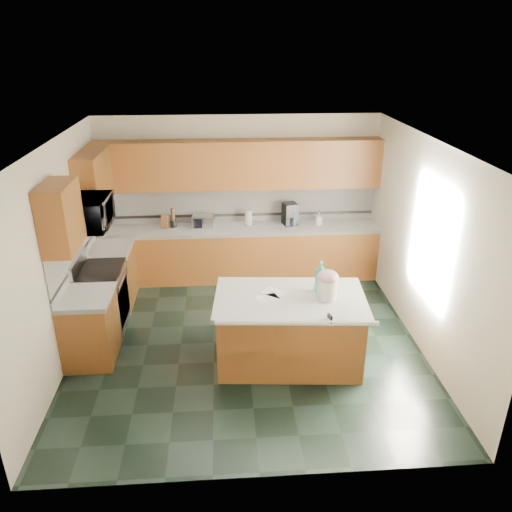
{
  "coord_description": "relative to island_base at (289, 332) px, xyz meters",
  "views": [
    {
      "loc": [
        -0.28,
        -5.76,
        3.84
      ],
      "look_at": [
        0.15,
        0.35,
        1.12
      ],
      "focal_mm": 35.0,
      "sensor_mm": 36.0,
      "label": 1
    }
  ],
  "objects": [
    {
      "name": "paper_towel_base",
      "position": [
        -0.36,
        2.57,
        0.5
      ],
      "size": [
        0.17,
        0.17,
        0.01
      ],
      "primitive_type": "cylinder",
      "color": "#B7B7BC",
      "rests_on": "back_countertop"
    },
    {
      "name": "toaster_oven_door",
      "position": [
        -1.12,
        2.4,
        0.59
      ],
      "size": [
        0.31,
        0.01,
        0.16
      ],
      "primitive_type": "cube",
      "color": "black",
      "rests_on": "toaster_oven"
    },
    {
      "name": "treat_jar_lid",
      "position": [
        0.44,
        -0.05,
        0.78
      ],
      "size": [
        0.26,
        0.26,
        0.16
      ],
      "primitive_type": "ellipsoid",
      "color": "#D2959F",
      "rests_on": "treat_jar"
    },
    {
      "name": "left_accent_band",
      "position": [
        -2.79,
        1.02,
        0.61
      ],
      "size": [
        0.01,
        2.3,
        0.05
      ],
      "primitive_type": "cube",
      "color": "black",
      "rests_on": "wall_left"
    },
    {
      "name": "treat_jar_knob_end_r",
      "position": [
        0.48,
        -0.05,
        0.83
      ],
      "size": [
        0.05,
        0.05,
        0.05
      ],
      "primitive_type": "sphere",
      "color": "tan",
      "rests_on": "treat_jar_lid"
    },
    {
      "name": "island_base",
      "position": [
        0.0,
        0.0,
        0.0
      ],
      "size": [
        1.81,
        1.13,
        0.86
      ],
      "primitive_type": "cube",
      "rotation": [
        0.0,
        0.0,
        -0.08
      ],
      "color": "#41280F",
      "rests_on": "ground"
    },
    {
      "name": "microwave",
      "position": [
        -2.51,
        0.97,
        1.3
      ],
      "size": [
        0.5,
        0.73,
        0.41
      ],
      "primitive_type": "imported",
      "rotation": [
        0.0,
        0.0,
        1.57
      ],
      "color": "#B7B7BC",
      "rests_on": "wall_left"
    },
    {
      "name": "soap_bottle_back",
      "position": [
        0.82,
        2.52,
        0.6
      ],
      "size": [
        0.11,
        0.11,
        0.22
      ],
      "primitive_type": "imported",
      "rotation": [
        0.0,
        0.0,
        0.12
      ],
      "color": "white",
      "rests_on": "back_countertop"
    },
    {
      "name": "back_upper_cab",
      "position": [
        -0.51,
        2.6,
        1.51
      ],
      "size": [
        4.6,
        0.33,
        0.78
      ],
      "primitive_type": "cube",
      "color": "#41280F",
      "rests_on": "wall_back"
    },
    {
      "name": "range_body",
      "position": [
        -2.51,
        0.97,
        0.01
      ],
      "size": [
        0.6,
        0.76,
        0.88
      ],
      "primitive_type": "cube",
      "color": "#B7B7BC",
      "rests_on": "ground"
    },
    {
      "name": "back_countertop",
      "position": [
        -0.51,
        2.47,
        0.46
      ],
      "size": [
        4.6,
        0.64,
        0.06
      ],
      "primitive_type": "cube",
      "color": "silver",
      "rests_on": "back_base_cab"
    },
    {
      "name": "back_backsplash",
      "position": [
        -0.51,
        2.75,
        0.81
      ],
      "size": [
        4.6,
        0.02,
        0.63
      ],
      "primitive_type": "cube",
      "color": "silver",
      "rests_on": "back_countertop"
    },
    {
      "name": "water_jug_neck",
      "position": [
        0.38,
        2.53,
        0.81
      ],
      "size": [
        0.09,
        0.09,
        0.04
      ],
      "primitive_type": "cylinder",
      "color": "#4D70B4",
      "rests_on": "water_jug"
    },
    {
      "name": "coffee_carafe",
      "position": [
        0.33,
        2.49,
        0.57
      ],
      "size": [
        0.15,
        0.15,
        0.15
      ],
      "primitive_type": "cylinder",
      "color": "black",
      "rests_on": "back_countertop"
    },
    {
      "name": "left_base_cab_front",
      "position": [
        -2.51,
        0.23,
        0.0
      ],
      "size": [
        0.6,
        0.72,
        0.86
      ],
      "primitive_type": "cube",
      "color": "#41280F",
      "rests_on": "ground"
    },
    {
      "name": "soap_back_cap",
      "position": [
        0.82,
        2.52,
        0.72
      ],
      "size": [
        0.02,
        0.02,
        0.03
      ],
      "primitive_type": "cylinder",
      "color": "red",
      "rests_on": "soap_bottle_back"
    },
    {
      "name": "knife_block",
      "position": [
        -1.74,
        2.52,
        0.59
      ],
      "size": [
        0.15,
        0.18,
        0.23
      ],
      "primitive_type": "cube",
      "rotation": [
        -0.31,
        0.0,
        -0.31
      ],
      "color": "#472814",
      "rests_on": "back_countertop"
    },
    {
      "name": "water_jug",
      "position": [
        0.38,
        2.53,
        0.64
      ],
      "size": [
        0.18,
        0.18,
        0.3
      ],
      "primitive_type": "cylinder",
      "color": "#4D70B4",
      "rests_on": "back_countertop"
    },
    {
      "name": "treat_jar_knob",
      "position": [
        0.44,
        -0.05,
        0.83
      ],
      "size": [
        0.08,
        0.03,
        0.03
      ],
      "primitive_type": "cylinder",
      "rotation": [
        0.0,
        1.57,
        0.0
      ],
      "color": "tan",
      "rests_on": "treat_jar_lid"
    },
    {
      "name": "left_backsplash",
      "position": [
        -2.8,
        1.02,
        0.81
      ],
      "size": [
        0.02,
        2.3,
        0.63
      ],
      "primitive_type": "cube",
      "color": "silver",
      "rests_on": "wall_left"
    },
    {
      "name": "back_accent_band",
      "position": [
        -0.51,
        2.75,
        0.61
      ],
      "size": [
        4.6,
        0.01,
        0.05
      ],
      "primitive_type": "cube",
      "color": "black",
      "rests_on": "back_countertop"
    },
    {
      "name": "island_bullnose",
      "position": [
        0.0,
        -0.55,
        0.46
      ],
      "size": [
        1.84,
        0.21,
        0.06
      ],
      "primitive_type": "cylinder",
      "rotation": [
        0.0,
        1.57,
        -0.08
      ],
      "color": "silver",
      "rests_on": "island_base"
    },
    {
      "name": "toaster_oven",
      "position": [
        -1.12,
        2.52,
        0.59
      ],
      "size": [
        0.38,
        0.28,
        0.2
      ],
      "primitive_type": "cube",
      "rotation": [
        0.0,
        0.0,
        -0.11
      ],
      "color": "#B7B7BC",
      "rests_on": "back_countertop"
    },
    {
      "name": "utensil_bundle",
      "position": [
        -1.61,
        2.55,
        0.72
      ],
      "size": [
        0.06,
        0.06,
        0.2
      ],
      "primitive_type": "cylinder",
      "color": "#472814",
      "rests_on": "utensil_crock"
    },
    {
      "name": "island_top",
      "position": [
        0.0,
        0.0,
        0.46
      ],
      "size": [
        1.92,
        1.24,
        0.06
      ],
      "primitive_type": "cube",
      "rotation": [
        0.0,
        0.0,
        -0.08
      ],
      "color": "silver",
      "rests_on": "island_base"
    },
    {
      "name": "left_upper_cab_front",
      "position": [
        -2.64,
        0.23,
        1.51
      ],
      "size": [
        0.33,
        0.72,
        0.78
      ],
      "primitive_type": "cube",
      "color": "#41280F",
      "rests_on": "wall_left"
    },
    {
      "name": "coffee_maker",
      "position": [
        0.33,
        2.55,
        0.68
      ],
      "size": [
        0.27,
        0.28,
        0.37
      ],
      "primitive_type": "cube",
      "rotation": [
        0.0,
        0.0,
        0.24
      ],
      "color": "black",
      "rests_on": "back_countertop"
    },
    {
      "name": "left_counter_front",
      "position": [
        -2.51,
        0.23,
        0.46
      ],
      "size": [
        0.64,
        0.72,
        0.06
      ],
      "primitive_type": "cube",
      "color": "silver",
      "rests_on": "left_base_cab_front"
    },
    {
      "name": "left_base_cab_rear",
      "position": [
        -2.51,
        1.76,
        0.0
      ],
      "size": [
        0.6,
        0.82,
        0.86
      ],
      "primitive_type": "cube",
      "color": "#41280F",
      "rests_on": "ground"
    },
    {
      "name": "paper_sheet_b",
      "position": [
        -0.18,
        0.13,
        0.49
      ],
      "size": [
        0.35,
        0.34,
        0.0
      ],
      "primitive_type": "cube",
      "rotation": [
        0.0,
        0.0,
        -0.64
      ],
      "color": "white",
      "rests_on": "island_top"
    },
    {
      "name": "clamp_handle",
      "position": [
        0.38,
        -0.58,
        0.48
      ],
      "size": [
        0.01,
        0.06,
        0.01
      ],
      "primitive_type": "cylinder",
      "rotation": [
        1.57,
        0.0,
        0.0
      ],
      "color": "black",
      "rests_on": "island_top"
    },
    {
      "name": "ceiling",
      "position": [
        -0.51,
        0.47,
        2.27
      ],
      "size": [
        4.6,
        4.6,
        0.0
      ],
      "primitive_type": "plane",
      "color": "white",
      "rests_on": "ground"
    },
    {
      "name": "utensil_crock",
      "position": [
        -1.61,
        2.55,
        0.56
      ],
      "size": [
        0.11,
        0.11,
        0.13
      ],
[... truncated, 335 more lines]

